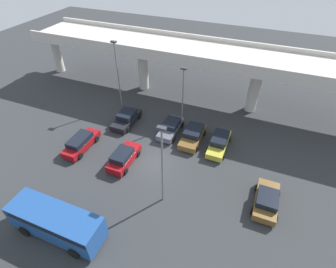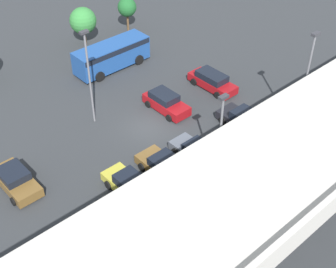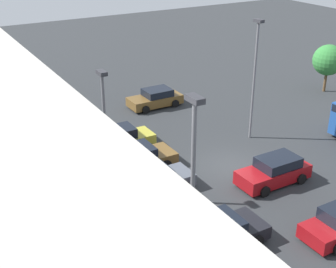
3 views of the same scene
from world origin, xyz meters
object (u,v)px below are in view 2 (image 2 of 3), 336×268
Objects in this scene: parked_car_0 at (212,81)px; parked_car_5 at (132,187)px; parked_car_6 at (16,180)px; tree_front_left at (127,7)px; tree_front_centre at (83,21)px; parked_car_4 at (166,167)px; lamp_post_by_overpass at (306,78)px; parked_car_3 at (198,153)px; lamp_post_mid_lot at (89,71)px; lamp_post_near_aisle at (220,133)px; shuttle_bus at (112,54)px; parked_car_1 at (245,120)px; parked_car_2 at (166,102)px.

parked_car_5 is (13.87, 5.75, -0.02)m from parked_car_0.
tree_front_left reaches higher than parked_car_6.
parked_car_5 is at bearing 63.97° from tree_front_centre.
lamp_post_by_overpass reaches higher than parked_car_4.
parked_car_4 is (10.84, 5.83, -0.03)m from parked_car_0.
parked_car_3 is (8.00, 6.24, -0.04)m from parked_car_0.
tree_front_left is 0.93× the size of tree_front_centre.
lamp_post_mid_lot is (-8.53, -2.78, 4.09)m from parked_car_6.
parked_car_4 is at bearing -50.40° from lamp_post_near_aisle.
shuttle_bus is 18.30m from lamp_post_near_aisle.
lamp_post_mid_lot is at bearing 44.11° from parked_car_1.
parked_car_2 is at bearing -92.78° from parked_car_0.
parked_car_0 is 10.15m from shuttle_bus.
tree_front_left reaches higher than parked_car_1.
lamp_post_near_aisle reaches higher than shuttle_bus.
parked_car_3 is 9.75m from lamp_post_by_overpass.
lamp_post_by_overpass reaches higher than shuttle_bus.
parked_car_3 is at bearing -102.61° from shuttle_bus.
parked_car_4 is at bearing -112.82° from shuttle_bus.
lamp_post_near_aisle is 0.89× the size of lamp_post_mid_lot.
tree_front_left is at bearing 153.70° from parked_car_2.
parked_car_3 is at bearing -52.05° from parked_car_0.
parked_car_5 is 1.29× the size of tree_front_left.
parked_car_6 is at bearing 18.08° from lamp_post_mid_lot.
parked_car_6 is 17.30m from shuttle_bus.
lamp_post_by_overpass is (-0.23, 9.06, 4.35)m from parked_car_0.
lamp_post_mid_lot reaches higher than lamp_post_near_aisle.
parked_car_3 is at bearing -21.64° from parked_car_2.
shuttle_bus is (-6.25, -14.86, 0.81)m from parked_car_4.
parked_car_1 is 0.60× the size of shuttle_bus.
parked_car_4 reaches higher than parked_car_3.
shuttle_bus is at bearing 82.43° from tree_front_centre.
parked_car_1 is 15.10m from shuttle_bus.
shuttle_bus is (2.28, -14.90, 0.82)m from parked_car_1.
shuttle_bus is at bearing -22.82° from parked_car_4.
tree_front_centre is at bearing 82.43° from shuttle_bus.
lamp_post_by_overpass is (-8.75, 0.43, 0.80)m from lamp_post_near_aisle.
parked_car_5 is at bearing -13.23° from lamp_post_by_overpass.
tree_front_left is (-6.98, -14.13, 1.99)m from parked_car_2.
parked_car_0 is at bearing -61.72° from parked_car_4.
tree_front_centre is at bearing -4.78° from tree_front_left.
lamp_post_mid_lot is 16.44m from lamp_post_by_overpass.
shuttle_bus is at bearing 120.61° from parked_car_6.
parked_car_1 is 20.74m from tree_front_left.
parked_car_5 is at bearing 88.40° from parked_car_4.
parked_car_3 is 5.89m from parked_car_5.
parked_car_5 is at bearing -122.14° from shuttle_bus.
tree_front_left is at bearing -37.46° from parked_car_5.
lamp_post_near_aisle reaches higher than parked_car_3.
lamp_post_near_aisle reaches higher than parked_car_1.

